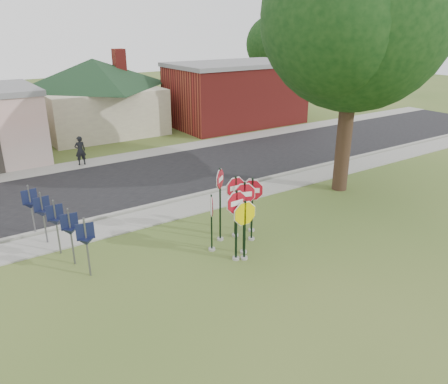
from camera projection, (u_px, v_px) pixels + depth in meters
ground at (263, 264)px, 14.51m from camera, size 120.00×120.00×0.00m
sidewalk_near at (183, 209)px, 18.76m from camera, size 60.00×1.60×0.06m
road at (140, 180)px, 22.25m from camera, size 60.00×7.00×0.04m
sidewalk_far at (110, 160)px, 25.57m from camera, size 60.00×1.60×0.06m
curb at (172, 201)px, 19.52m from camera, size 60.00×0.20×0.14m
stop_sign_center at (244, 208)px, 14.60m from camera, size 1.01×0.35×2.73m
stop_sign_yellow at (245, 222)px, 14.33m from camera, size 1.15×0.24×2.26m
stop_sign_left at (236, 216)px, 14.20m from camera, size 1.06×0.24×2.61m
stop_sign_right at (252, 201)px, 15.58m from camera, size 0.84×0.71×2.51m
stop_sign_back_right at (236, 198)px, 15.86m from camera, size 1.09×0.24×2.49m
stop_sign_back_left at (220, 195)px, 15.48m from camera, size 0.78×0.64×2.89m
stop_sign_far_right at (252, 198)px, 16.33m from camera, size 0.34×1.02×2.27m
stop_sign_far_left at (211, 216)px, 14.92m from camera, size 0.46×0.90×2.20m
route_sign_row at (56, 221)px, 14.74m from camera, size 1.43×4.63×2.00m
building_house at (94, 81)px, 31.28m from camera, size 11.60×11.60×6.20m
building_brick at (236, 93)px, 34.22m from camera, size 10.20×6.20×4.75m
oak_tree at (357, 14)px, 18.32m from camera, size 11.74×11.14×11.91m
bg_tree_right at (274, 44)px, 44.10m from camera, size 5.60×5.60×8.40m
pedestrian at (80, 151)px, 24.30m from camera, size 0.61×0.41×1.63m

